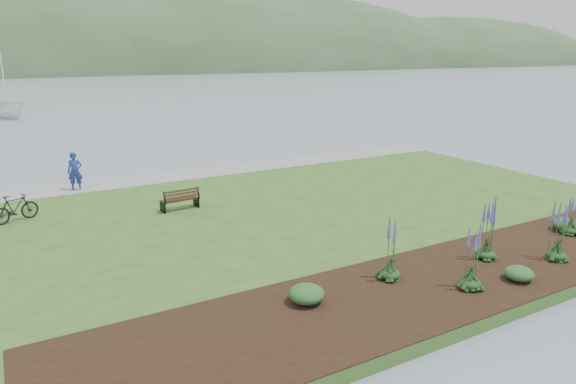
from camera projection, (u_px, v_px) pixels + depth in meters
name	position (u px, v px, depth m)	size (l,w,h in m)	color
ground	(233.00, 217.00, 22.42)	(600.00, 600.00, 0.00)	slate
lawn	(253.00, 226.00, 20.69)	(34.00, 20.00, 0.40)	#2F581F
shoreline_path	(182.00, 176.00, 28.10)	(34.00, 2.20, 0.03)	gray
garden_bed	(454.00, 276.00, 15.53)	(24.00, 4.40, 0.04)	black
far_hillside	(85.00, 73.00, 174.45)	(580.00, 80.00, 38.00)	#31542F
park_bench	(180.00, 199.00, 21.98)	(1.64, 0.78, 0.99)	#312013
person	(75.00, 168.00, 24.90)	(0.81, 0.56, 2.23)	navy
bicycle_b	(15.00, 208.00, 20.43)	(1.85, 0.53, 1.11)	black
sailboat	(9.00, 119.00, 55.17)	(8.92, 9.08, 23.52)	silver
echium_0	(472.00, 263.00, 14.49)	(0.62, 0.62, 2.04)	#133515
echium_1	(489.00, 229.00, 16.53)	(0.62, 0.62, 2.36)	#133515
echium_2	(560.00, 236.00, 16.48)	(0.62, 0.62, 2.04)	#133515
echium_3	(572.00, 216.00, 18.87)	(0.62, 0.62, 1.77)	#133515
echium_4	(391.00, 251.00, 15.07)	(0.62, 0.62, 2.30)	#133515
shrub_0	(307.00, 294.00, 13.81)	(0.98, 0.98, 0.49)	#1E4C21
shrub_1	(519.00, 273.00, 15.17)	(0.84, 0.84, 0.42)	#1E4C21
shrub_2	(566.00, 224.00, 19.37)	(0.98, 0.98, 0.49)	#1E4C21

